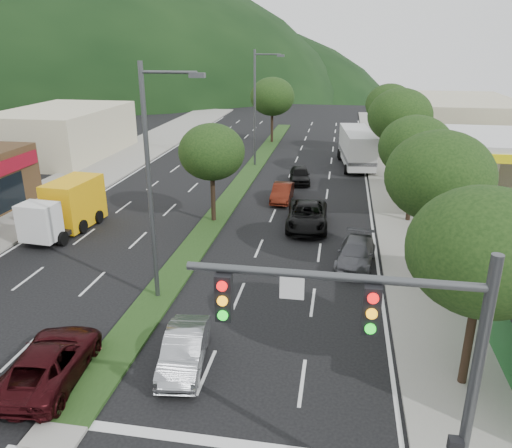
% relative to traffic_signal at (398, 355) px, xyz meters
% --- Properties ---
extents(ground, '(160.00, 160.00, 0.00)m').
position_rel_traffic_signal_xyz_m(ground, '(-9.03, 1.54, -4.65)').
color(ground, black).
rests_on(ground, ground).
extents(sidewalk_right, '(5.00, 90.00, 0.15)m').
position_rel_traffic_signal_xyz_m(sidewalk_right, '(3.47, 26.54, -4.57)').
color(sidewalk_right, gray).
rests_on(sidewalk_right, ground).
extents(sidewalk_left, '(6.00, 90.00, 0.15)m').
position_rel_traffic_signal_xyz_m(sidewalk_left, '(-22.03, 26.54, -4.57)').
color(sidewalk_left, gray).
rests_on(sidewalk_left, ground).
extents(median, '(1.60, 56.00, 0.12)m').
position_rel_traffic_signal_xyz_m(median, '(-9.03, 29.54, -4.59)').
color(median, '#1A3312').
rests_on(median, ground).
extents(traffic_signal, '(6.12, 0.40, 7.00)m').
position_rel_traffic_signal_xyz_m(traffic_signal, '(0.00, 0.00, 0.00)').
color(traffic_signal, '#47494C').
rests_on(traffic_signal, ground).
extents(bldg_left_far, '(9.00, 14.00, 4.60)m').
position_rel_traffic_signal_xyz_m(bldg_left_far, '(-28.03, 35.54, -2.35)').
color(bldg_left_far, beige).
rests_on(bldg_left_far, ground).
extents(bldg_right_far, '(10.00, 16.00, 5.20)m').
position_rel_traffic_signal_xyz_m(bldg_right_far, '(10.47, 45.54, -2.05)').
color(bldg_right_far, beige).
rests_on(bldg_right_far, ground).
extents(hill_far, '(176.00, 132.00, 82.00)m').
position_rel_traffic_signal_xyz_m(hill_far, '(-89.03, 111.54, -4.65)').
color(hill_far, black).
rests_on(hill_far, ground).
extents(tree_r_a, '(4.60, 4.60, 6.63)m').
position_rel_traffic_signal_xyz_m(tree_r_a, '(2.97, 5.54, 0.17)').
color(tree_r_a, black).
rests_on(tree_r_a, sidewalk_right).
extents(tree_r_b, '(4.80, 4.80, 6.94)m').
position_rel_traffic_signal_xyz_m(tree_r_b, '(2.97, 13.54, 0.39)').
color(tree_r_b, black).
rests_on(tree_r_b, sidewalk_right).
extents(tree_r_c, '(4.40, 4.40, 6.48)m').
position_rel_traffic_signal_xyz_m(tree_r_c, '(2.97, 21.54, 0.10)').
color(tree_r_c, black).
rests_on(tree_r_c, sidewalk_right).
extents(tree_r_d, '(5.00, 5.00, 7.17)m').
position_rel_traffic_signal_xyz_m(tree_r_d, '(2.97, 31.54, 0.54)').
color(tree_r_d, black).
rests_on(tree_r_d, sidewalk_right).
extents(tree_r_e, '(4.60, 4.60, 6.71)m').
position_rel_traffic_signal_xyz_m(tree_r_e, '(2.97, 41.54, 0.25)').
color(tree_r_e, black).
rests_on(tree_r_e, sidewalk_right).
extents(tree_med_near, '(4.00, 4.00, 6.02)m').
position_rel_traffic_signal_xyz_m(tree_med_near, '(-9.03, 19.54, -0.22)').
color(tree_med_near, black).
rests_on(tree_med_near, median).
extents(tree_med_far, '(4.80, 4.80, 6.94)m').
position_rel_traffic_signal_xyz_m(tree_med_far, '(-9.03, 45.54, 0.36)').
color(tree_med_far, black).
rests_on(tree_med_far, median).
extents(streetlight_near, '(2.60, 0.25, 10.00)m').
position_rel_traffic_signal_xyz_m(streetlight_near, '(-8.82, 9.54, 0.94)').
color(streetlight_near, '#47494C').
rests_on(streetlight_near, ground).
extents(streetlight_mid, '(2.60, 0.25, 10.00)m').
position_rel_traffic_signal_xyz_m(streetlight_mid, '(-8.82, 34.54, 0.94)').
color(streetlight_mid, '#47494C').
rests_on(streetlight_mid, ground).
extents(sedan_silver, '(1.84, 4.01, 1.27)m').
position_rel_traffic_signal_xyz_m(sedan_silver, '(-6.37, 5.03, -4.01)').
color(sedan_silver, gray).
rests_on(sedan_silver, ground).
extents(suv_maroon, '(2.72, 5.06, 1.35)m').
position_rel_traffic_signal_xyz_m(suv_maroon, '(-10.56, 3.54, -3.97)').
color(suv_maroon, black).
rests_on(suv_maroon, ground).
extents(car_queue_a, '(2.02, 3.97, 1.29)m').
position_rel_traffic_signal_xyz_m(car_queue_a, '(-4.52, 29.54, -4.00)').
color(car_queue_a, black).
rests_on(car_queue_a, ground).
extents(car_queue_b, '(2.30, 4.45, 1.24)m').
position_rel_traffic_signal_xyz_m(car_queue_b, '(-0.36, 14.54, -4.03)').
color(car_queue_b, '#47474C').
rests_on(car_queue_b, ground).
extents(car_queue_c, '(1.35, 3.75, 1.23)m').
position_rel_traffic_signal_xyz_m(car_queue_c, '(-5.31, 24.54, -4.03)').
color(car_queue_c, '#4B160C').
rests_on(car_queue_c, ground).
extents(car_queue_d, '(2.65, 5.32, 1.45)m').
position_rel_traffic_signal_xyz_m(car_queue_d, '(-3.19, 19.54, -3.92)').
color(car_queue_d, black).
rests_on(car_queue_d, ground).
extents(box_truck, '(2.67, 6.05, 2.91)m').
position_rel_traffic_signal_xyz_m(box_truck, '(-17.16, 16.65, -3.27)').
color(box_truck, white).
rests_on(box_truck, ground).
extents(motorhome, '(3.43, 8.62, 3.22)m').
position_rel_traffic_signal_xyz_m(motorhome, '(-0.03, 36.04, -2.93)').
color(motorhome, silver).
rests_on(motorhome, ground).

